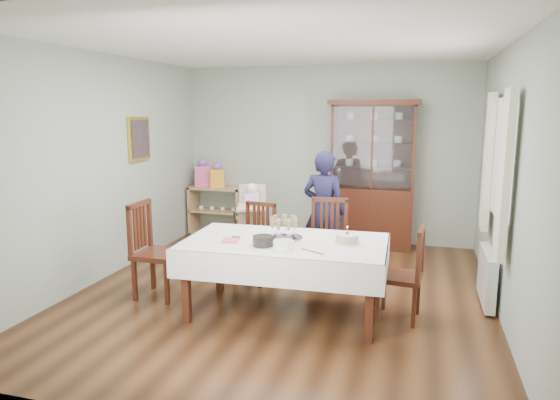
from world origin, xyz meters
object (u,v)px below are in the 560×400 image
at_px(china_cabinet, 372,172).
at_px(woman, 324,211).
at_px(gift_bag_pink, 203,174).
at_px(champagne_tray, 284,232).
at_px(gift_bag_orange, 218,176).
at_px(high_chair, 253,232).
at_px(chair_end_left, 158,269).
at_px(chair_end_right, 400,292).
at_px(sideboard, 217,211).
at_px(dining_table, 285,277).
at_px(chair_far_right, 327,260).
at_px(birthday_cake, 347,239).
at_px(chair_far_left, 255,258).

xyz_separation_m(china_cabinet, woman, (-0.48, -1.27, -0.35)).
xyz_separation_m(china_cabinet, gift_bag_pink, (-2.73, 0.00, -0.12)).
xyz_separation_m(champagne_tray, gift_bag_orange, (-1.86, 2.73, 0.15)).
bearing_deg(high_chair, chair_end_left, -129.17).
relative_size(chair_end_right, gift_bag_orange, 2.27).
xyz_separation_m(china_cabinet, sideboard, (-2.50, 0.02, -0.72)).
relative_size(dining_table, chair_end_left, 1.94).
distance_m(chair_far_right, chair_end_left, 1.93).
bearing_deg(china_cabinet, high_chair, -138.88).
xyz_separation_m(chair_end_left, birthday_cake, (2.08, -0.02, 0.49)).
distance_m(dining_table, chair_far_right, 0.97).
bearing_deg(gift_bag_pink, birthday_cake, -44.78).
bearing_deg(chair_end_left, chair_far_right, -63.69).
relative_size(chair_far_left, high_chair, 0.86).
bearing_deg(chair_end_left, birthday_cake, -90.67).
xyz_separation_m(dining_table, chair_end_left, (-1.47, 0.07, -0.07)).
bearing_deg(champagne_tray, chair_far_right, 71.80).
bearing_deg(birthday_cake, sideboard, 132.50).
height_order(china_cabinet, sideboard, china_cabinet).
bearing_deg(woman, sideboard, -22.52).
bearing_deg(gift_bag_orange, dining_table, -55.91).
relative_size(chair_end_left, champagne_tray, 2.78).
bearing_deg(dining_table, high_chair, 119.60).
relative_size(champagne_tray, gift_bag_orange, 0.92).
relative_size(chair_end_left, high_chair, 0.97).
bearing_deg(high_chair, gift_bag_orange, 112.59).
distance_m(chair_end_left, high_chair, 1.58).
bearing_deg(china_cabinet, sideboard, 179.51).
relative_size(china_cabinet, champagne_tray, 5.76).
distance_m(dining_table, china_cabinet, 2.94).
distance_m(woman, gift_bag_pink, 2.60).
bearing_deg(sideboard, gift_bag_orange, -31.66).
height_order(dining_table, birthday_cake, birthday_cake).
distance_m(china_cabinet, chair_end_right, 2.79).
bearing_deg(chair_end_right, chair_end_left, -81.72).
bearing_deg(champagne_tray, gift_bag_orange, 124.26).
distance_m(sideboard, woman, 2.43).
bearing_deg(chair_far_left, chair_far_right, 14.40).
xyz_separation_m(dining_table, chair_end_right, (1.13, 0.18, -0.11)).
distance_m(dining_table, chair_end_right, 1.15).
height_order(china_cabinet, woman, china_cabinet).
xyz_separation_m(sideboard, chair_end_right, (3.05, -2.62, -0.12)).
bearing_deg(china_cabinet, chair_end_right, -78.15).
distance_m(chair_far_left, high_chair, 0.74).
xyz_separation_m(champagne_tray, birthday_cake, (0.64, -0.01, -0.02)).
xyz_separation_m(dining_table, birthday_cake, (0.61, 0.05, 0.42)).
bearing_deg(chair_far_left, chair_end_right, -12.11).
bearing_deg(gift_bag_orange, champagne_tray, -55.74).
bearing_deg(china_cabinet, champagne_tray, -102.58).
relative_size(chair_end_left, woman, 0.68).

